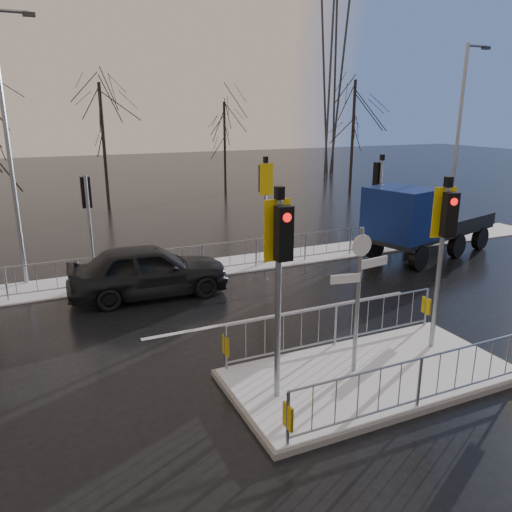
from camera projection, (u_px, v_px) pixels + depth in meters
name	position (u px, v px, depth m)	size (l,w,h in m)	color
ground	(370.00, 378.00, 10.44)	(120.00, 120.00, 0.00)	black
snow_verge	(224.00, 266.00, 17.96)	(30.00, 2.00, 0.04)	silver
lane_markings	(380.00, 385.00, 10.15)	(8.00, 11.38, 0.01)	silver
traffic_island	(371.00, 361.00, 10.34)	(6.00, 3.04, 4.15)	slate
far_kerb_fixtures	(237.00, 241.00, 17.35)	(18.00, 0.65, 3.83)	gray
car_far_lane	(149.00, 270.00, 14.91)	(1.90, 4.71, 1.61)	black
flatbed_truck	(413.00, 221.00, 18.42)	(6.35, 3.69, 2.78)	black
tree_far_a	(102.00, 122.00, 27.54)	(3.75, 3.75, 7.08)	black
tree_far_b	(225.00, 130.00, 32.64)	(3.25, 3.25, 6.14)	black
tree_far_c	(354.00, 115.00, 32.93)	(4.00, 4.00, 7.55)	black
street_lamp_right	(459.00, 136.00, 20.85)	(1.25, 0.18, 8.00)	gray
street_lamp_left	(10.00, 142.00, 14.94)	(1.25, 0.18, 8.20)	gray
pylon_wires	(322.00, 39.00, 40.30)	(70.00, 2.38, 19.97)	#2D3033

